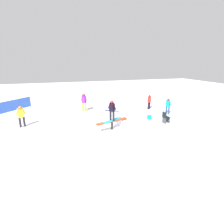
{
  "coord_description": "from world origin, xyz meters",
  "views": [
    {
      "loc": [
        3.33,
        10.64,
        4.46
      ],
      "look_at": [
        0.0,
        0.0,
        1.24
      ],
      "focal_mm": 28.0,
      "sensor_mm": 36.0,
      "label": 1
    }
  ],
  "objects_px": {
    "bystander_yellow": "(21,115)",
    "loose_snowboard_white": "(90,208)",
    "folding_chair": "(166,118)",
    "bystander_red": "(149,101)",
    "backpack_on_snow": "(149,117)",
    "bystander_teal": "(168,105)",
    "main_rider_on_rail": "(112,111)",
    "bystander_purple": "(84,101)",
    "rail_feature": "(112,122)",
    "loose_snowboard_navy": "(112,111)"
  },
  "relations": [
    {
      "from": "bystander_yellow",
      "to": "main_rider_on_rail",
      "type": "bearing_deg",
      "value": -45.25
    },
    {
      "from": "rail_feature",
      "to": "backpack_on_snow",
      "type": "relative_size",
      "value": 7.02
    },
    {
      "from": "bystander_yellow",
      "to": "folding_chair",
      "type": "bearing_deg",
      "value": -36.53
    },
    {
      "from": "bystander_yellow",
      "to": "loose_snowboard_white",
      "type": "distance_m",
      "value": 9.18
    },
    {
      "from": "bystander_purple",
      "to": "folding_chair",
      "type": "xyz_separation_m",
      "value": [
        -5.31,
        5.15,
        -0.52
      ]
    },
    {
      "from": "bystander_red",
      "to": "bystander_yellow",
      "type": "relative_size",
      "value": 0.93
    },
    {
      "from": "loose_snowboard_white",
      "to": "folding_chair",
      "type": "xyz_separation_m",
      "value": [
        -6.87,
        -6.2,
        0.4
      ]
    },
    {
      "from": "loose_snowboard_navy",
      "to": "backpack_on_snow",
      "type": "height_order",
      "value": "backpack_on_snow"
    },
    {
      "from": "main_rider_on_rail",
      "to": "rail_feature",
      "type": "bearing_deg",
      "value": 0.0
    },
    {
      "from": "loose_snowboard_white",
      "to": "backpack_on_snow",
      "type": "distance_m",
      "value": 9.6
    },
    {
      "from": "loose_snowboard_white",
      "to": "bystander_teal",
      "type": "bearing_deg",
      "value": 99.87
    },
    {
      "from": "bystander_red",
      "to": "bystander_yellow",
      "type": "distance_m",
      "value": 11.04
    },
    {
      "from": "bystander_purple",
      "to": "bystander_yellow",
      "type": "bearing_deg",
      "value": 79.67
    },
    {
      "from": "bystander_teal",
      "to": "loose_snowboard_white",
      "type": "xyz_separation_m",
      "value": [
        8.4,
        8.18,
        -0.78
      ]
    },
    {
      "from": "main_rider_on_rail",
      "to": "bystander_red",
      "type": "height_order",
      "value": "main_rider_on_rail"
    },
    {
      "from": "bystander_purple",
      "to": "rail_feature",
      "type": "bearing_deg",
      "value": 151.41
    },
    {
      "from": "bystander_red",
      "to": "backpack_on_snow",
      "type": "xyz_separation_m",
      "value": [
        1.5,
        2.82,
        -0.62
      ]
    },
    {
      "from": "bystander_red",
      "to": "bystander_purple",
      "type": "xyz_separation_m",
      "value": [
        6.1,
        -1.18,
        0.14
      ]
    },
    {
      "from": "loose_snowboard_white",
      "to": "bystander_purple",
      "type": "bearing_deg",
      "value": 137.79
    },
    {
      "from": "loose_snowboard_white",
      "to": "loose_snowboard_navy",
      "type": "relative_size",
      "value": 0.98
    },
    {
      "from": "rail_feature",
      "to": "loose_snowboard_navy",
      "type": "relative_size",
      "value": 1.79
    },
    {
      "from": "backpack_on_snow",
      "to": "loose_snowboard_navy",
      "type": "bearing_deg",
      "value": 134.41
    },
    {
      "from": "bystander_red",
      "to": "bystander_teal",
      "type": "bearing_deg",
      "value": -99.28
    },
    {
      "from": "main_rider_on_rail",
      "to": "loose_snowboard_navy",
      "type": "bearing_deg",
      "value": -139.41
    },
    {
      "from": "main_rider_on_rail",
      "to": "folding_chair",
      "type": "relative_size",
      "value": 1.61
    },
    {
      "from": "bystander_teal",
      "to": "loose_snowboard_white",
      "type": "relative_size",
      "value": 1.07
    },
    {
      "from": "loose_snowboard_white",
      "to": "rail_feature",
      "type": "bearing_deg",
      "value": 122.39
    },
    {
      "from": "rail_feature",
      "to": "bystander_yellow",
      "type": "bearing_deg",
      "value": -39.97
    },
    {
      "from": "main_rider_on_rail",
      "to": "bystander_teal",
      "type": "distance_m",
      "value": 6.1
    },
    {
      "from": "bystander_teal",
      "to": "backpack_on_snow",
      "type": "relative_size",
      "value": 4.13
    },
    {
      "from": "bystander_purple",
      "to": "folding_chair",
      "type": "height_order",
      "value": "bystander_purple"
    },
    {
      "from": "loose_snowboard_navy",
      "to": "bystander_purple",
      "type": "bearing_deg",
      "value": -167.23
    },
    {
      "from": "folding_chair",
      "to": "backpack_on_snow",
      "type": "bearing_deg",
      "value": 26.08
    },
    {
      "from": "bystander_red",
      "to": "bystander_purple",
      "type": "relative_size",
      "value": 0.85
    },
    {
      "from": "main_rider_on_rail",
      "to": "loose_snowboard_white",
      "type": "distance_m",
      "value": 6.86
    },
    {
      "from": "folding_chair",
      "to": "backpack_on_snow",
      "type": "xyz_separation_m",
      "value": [
        0.71,
        -1.15,
        -0.24
      ]
    },
    {
      "from": "backpack_on_snow",
      "to": "bystander_yellow",
      "type": "bearing_deg",
      "value": -176.17
    },
    {
      "from": "rail_feature",
      "to": "loose_snowboard_navy",
      "type": "bearing_deg",
      "value": -125.34
    },
    {
      "from": "loose_snowboard_navy",
      "to": "bystander_red",
      "type": "bearing_deg",
      "value": 22.67
    },
    {
      "from": "bystander_purple",
      "to": "backpack_on_snow",
      "type": "distance_m",
      "value": 6.14
    },
    {
      "from": "main_rider_on_rail",
      "to": "bystander_teal",
      "type": "xyz_separation_m",
      "value": [
        -5.74,
        -1.99,
        -0.54
      ]
    },
    {
      "from": "bystander_teal",
      "to": "loose_snowboard_white",
      "type": "distance_m",
      "value": 11.75
    },
    {
      "from": "main_rider_on_rail",
      "to": "folding_chair",
      "type": "bearing_deg",
      "value": 147.91
    },
    {
      "from": "bystander_red",
      "to": "bystander_teal",
      "type": "xyz_separation_m",
      "value": [
        -0.73,
        1.99,
        -0.01
      ]
    },
    {
      "from": "bystander_red",
      "to": "loose_snowboard_navy",
      "type": "bearing_deg",
      "value": 143.66
    },
    {
      "from": "bystander_red",
      "to": "bystander_purple",
      "type": "distance_m",
      "value": 6.22
    },
    {
      "from": "bystander_teal",
      "to": "loose_snowboard_navy",
      "type": "distance_m",
      "value": 5.07
    },
    {
      "from": "main_rider_on_rail",
      "to": "backpack_on_snow",
      "type": "height_order",
      "value": "main_rider_on_rail"
    },
    {
      "from": "bystander_red",
      "to": "folding_chair",
      "type": "relative_size",
      "value": 1.6
    },
    {
      "from": "bystander_yellow",
      "to": "backpack_on_snow",
      "type": "height_order",
      "value": "bystander_yellow"
    }
  ]
}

